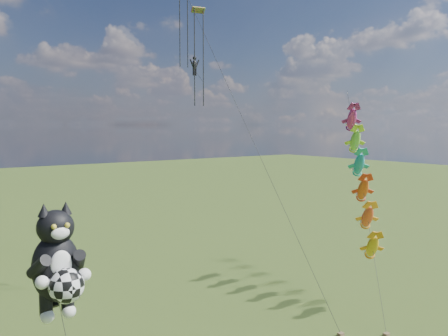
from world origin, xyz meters
TOP-DOWN VIEW (x-y plane):
  - cat_kite_rig at (-4.68, 4.86)m, footprint 2.57×4.12m
  - fish_windsock_rig at (20.75, 7.43)m, footprint 10.42×12.25m
  - parafoil_rig at (11.30, 17.08)m, footprint 2.52×17.44m

SIDE VIEW (x-z plane):
  - cat_kite_rig at x=-4.68m, z-range 2.19..12.26m
  - fish_windsock_rig at x=20.75m, z-range 1.04..17.91m
  - parafoil_rig at x=11.30m, z-range 6.32..32.93m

